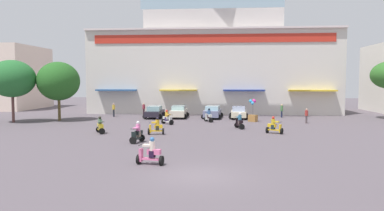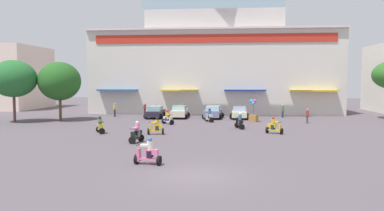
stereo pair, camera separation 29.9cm
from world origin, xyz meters
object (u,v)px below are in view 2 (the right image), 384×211
object	(u,v)px
plaza_tree_2	(60,81)
parked_car_3	(239,112)
pedestrian_2	(283,110)
pedestrian_1	(145,108)
scooter_rider_3	(240,122)
scooter_rider_4	(274,127)
pedestrian_3	(115,109)
scooter_rider_6	(148,153)
parked_car_1	(179,112)
parked_car_2	(213,112)
balloon_vendor_cart	(253,112)
parked_car_0	(155,112)
scooter_rider_7	(156,127)
scooter_rider_5	(100,126)
plaza_tree_0	(13,79)
scooter_rider_1	(209,116)
scooter_rider_8	(137,134)
pedestrian_0	(307,115)
scooter_rider_0	(168,118)

from	to	relation	value
plaza_tree_2	parked_car_3	xyz separation A→B (m)	(20.30, 3.88, -3.72)
pedestrian_2	pedestrian_1	bearing A→B (deg)	176.28
scooter_rider_3	scooter_rider_4	xyz separation A→B (m)	(2.78, -2.90, -0.02)
scooter_rider_4	pedestrian_3	xyz separation A→B (m)	(-17.90, 12.76, 0.36)
scooter_rider_3	pedestrian_2	size ratio (longest dim) A/B	0.94
pedestrian_3	scooter_rider_6	bearing A→B (deg)	-68.80
parked_car_1	scooter_rider_3	xyz separation A→B (m)	(6.82, -9.00, -0.13)
parked_car_1	parked_car_2	distance (m)	4.10
scooter_rider_4	balloon_vendor_cart	distance (m)	8.76
parked_car_3	pedestrian_3	xyz separation A→B (m)	(-15.52, 0.93, 0.24)
scooter_rider_4	pedestrian_1	world-z (taller)	pedestrian_1
parked_car_0	scooter_rider_6	size ratio (longest dim) A/B	2.98
plaza_tree_2	scooter_rider_7	bearing A→B (deg)	-36.01
plaza_tree_2	scooter_rider_5	xyz separation A→B (m)	(7.83, -9.01, -3.84)
plaza_tree_0	pedestrian_2	distance (m)	31.01
scooter_rider_1	scooter_rider_6	world-z (taller)	scooter_rider_1
scooter_rider_1	scooter_rider_5	size ratio (longest dim) A/B	1.05
parked_car_3	pedestrian_1	size ratio (longest dim) A/B	2.50
scooter_rider_1	pedestrian_3	size ratio (longest dim) A/B	0.91
plaza_tree_2	scooter_rider_1	xyz separation A→B (m)	(16.84, 0.09, -3.82)
scooter_rider_6	pedestrian_2	bearing A→B (deg)	65.92
scooter_rider_6	scooter_rider_7	size ratio (longest dim) A/B	1.03
scooter_rider_1	scooter_rider_7	world-z (taller)	scooter_rider_1
scooter_rider_1	pedestrian_2	world-z (taller)	pedestrian_2
scooter_rider_8	pedestrian_1	bearing A→B (deg)	100.96
pedestrian_2	pedestrian_3	size ratio (longest dim) A/B	0.97
parked_car_3	scooter_rider_5	world-z (taller)	scooter_rider_5
scooter_rider_7	scooter_rider_8	xyz separation A→B (m)	(-0.67, -3.94, 0.04)
parked_car_0	parked_car_2	bearing A→B (deg)	-0.65
parked_car_3	balloon_vendor_cart	world-z (taller)	balloon_vendor_cart
plaza_tree_0	parked_car_3	bearing A→B (deg)	13.37
plaza_tree_2	scooter_rider_6	distance (m)	24.75
pedestrian_2	scooter_rider_3	bearing A→B (deg)	-118.54
scooter_rider_6	scooter_rider_5	bearing A→B (deg)	121.03
pedestrian_0	pedestrian_3	size ratio (longest dim) A/B	0.92
parked_car_1	pedestrian_2	bearing A→B (deg)	6.94
scooter_rider_3	plaza_tree_2	bearing A→B (deg)	165.75
scooter_rider_8	pedestrian_2	distance (m)	23.09
scooter_rider_4	parked_car_1	bearing A→B (deg)	128.90
scooter_rider_4	pedestrian_1	distance (m)	20.52
scooter_rider_7	scooter_rider_1	bearing A→B (deg)	66.30
parked_car_1	pedestrian_0	world-z (taller)	pedestrian_0
pedestrian_0	pedestrian_2	xyz separation A→B (m)	(-1.59, 5.74, 0.05)
parked_car_2	scooter_rider_7	world-z (taller)	parked_car_2
parked_car_2	scooter_rider_4	xyz separation A→B (m)	(5.50, -11.79, -0.15)
scooter_rider_5	pedestrian_0	bearing A→B (deg)	24.26
plaza_tree_0	pedestrian_2	world-z (taller)	plaza_tree_0
scooter_rider_1	parked_car_1	bearing A→B (deg)	134.30
plaza_tree_0	pedestrian_0	world-z (taller)	plaza_tree_0
scooter_rider_0	scooter_rider_1	xyz separation A→B (m)	(4.22, 2.38, 0.02)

